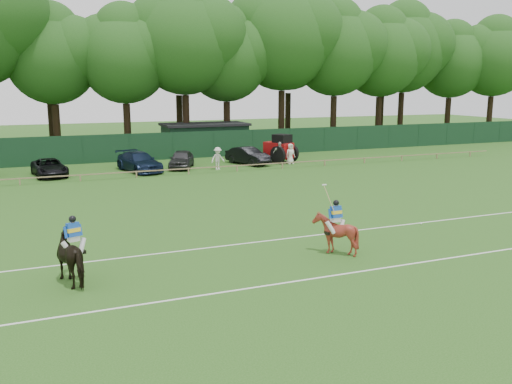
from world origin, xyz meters
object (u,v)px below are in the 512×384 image
spectator_left (218,158)px  spectator_right (290,154)px  suv_black (49,168)px  hatch_grey (181,159)px  estate_black (248,156)px  horse_chestnut (335,233)px  sedan_navy (139,162)px  horse_dark (75,256)px  utility_shed (205,138)px  spectator_mid (279,153)px  tractor (280,149)px  polo_ball (421,224)px

spectator_left → spectator_right: (6.87, 0.63, -0.03)m
suv_black → hatch_grey: bearing=-6.5°
spectator_left → estate_black: bearing=18.0°
horse_chestnut → spectator_right: 25.58m
sedan_navy → spectator_right: bearing=-17.7°
horse_dark → utility_shed: (14.83, 33.14, 0.59)m
sedan_navy → spectator_left: 6.28m
spectator_right → estate_black: bearing=155.0°
utility_shed → spectator_mid: bearing=-68.2°
hatch_grey → tractor: bearing=22.8°
hatch_grey → utility_shed: (4.68, 8.70, 0.79)m
polo_ball → tractor: tractor is taller
horse_chestnut → spectator_mid: size_ratio=0.88×
hatch_grey → utility_shed: utility_shed is taller
horse_dark → horse_chestnut: bearing=157.5°
estate_black → polo_ball: size_ratio=50.01×
horse_chestnut → spectator_right: (9.48, 23.76, 0.04)m
suv_black → sedan_navy: bearing=-9.6°
estate_black → sedan_navy: bearing=162.5°
spectator_right → polo_ball: size_ratio=19.71×
spectator_right → utility_shed: 11.04m
utility_shed → tractor: 9.67m
horse_chestnut → spectator_left: spectator_left is taller
suv_black → sedan_navy: size_ratio=0.89×
suv_black → spectator_mid: spectator_mid is taller
hatch_grey → spectator_mid: bearing=16.5°
sedan_navy → polo_ball: size_ratio=59.17×
suv_black → polo_ball: suv_black is taller
utility_shed → spectator_right: bearing=-64.6°
spectator_mid → tractor: size_ratio=0.55×
utility_shed → tractor: (4.31, -8.65, -0.35)m
suv_black → tractor: tractor is taller
spectator_mid → tractor: (0.47, 0.94, 0.22)m
suv_black → tractor: (19.27, 0.21, 0.52)m
sedan_navy → spectator_left: spectator_left is taller
sedan_navy → tractor: 12.57m
polo_ball → sedan_navy: bearing=114.0°
horse_dark → spectator_mid: 30.06m
horse_dark → spectator_right: size_ratio=1.26×
polo_ball → spectator_left: bearing=100.3°
hatch_grey → estate_black: hatch_grey is taller
horse_chestnut → sedan_navy: size_ratio=0.32×
hatch_grey → spectator_left: 3.17m
hatch_grey → sedan_navy: bearing=-150.8°
horse_dark → hatch_grey: (10.15, 24.44, -0.20)m
spectator_left → polo_ball: 21.02m
utility_shed → suv_black: bearing=-149.4°
spectator_left → polo_ball: bearing=-90.3°
spectator_left → suv_black: bearing=161.8°
hatch_grey → estate_black: (5.90, -0.06, -0.00)m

